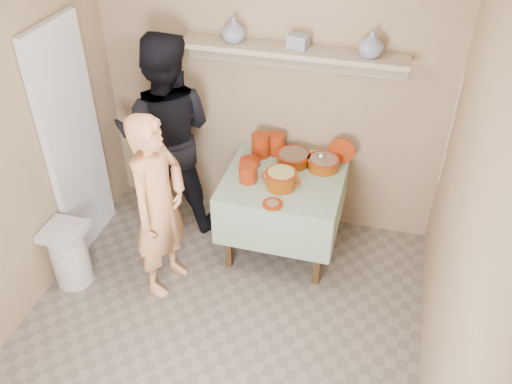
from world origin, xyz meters
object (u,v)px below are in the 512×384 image
(person_helper, at_px, (166,135))
(trash_bin, at_px, (70,255))
(serving_table, at_px, (284,188))
(person_cook, at_px, (159,207))
(cazuela_rice, at_px, (281,178))

(person_helper, xyz_separation_m, trash_bin, (-0.49, -1.00, -0.64))
(serving_table, height_order, trash_bin, serving_table)
(person_cook, distance_m, serving_table, 1.08)
(person_helper, relative_size, cazuela_rice, 5.58)
(person_cook, xyz_separation_m, trash_bin, (-0.76, -0.20, -0.50))
(person_helper, xyz_separation_m, serving_table, (1.09, -0.11, -0.28))
(serving_table, xyz_separation_m, trash_bin, (-1.58, -0.89, -0.36))
(person_cook, xyz_separation_m, cazuela_rice, (0.82, 0.53, 0.06))
(cazuela_rice, bearing_deg, serving_table, 91.45)
(person_helper, height_order, serving_table, person_helper)
(person_helper, distance_m, trash_bin, 1.28)
(trash_bin, bearing_deg, person_cook, 14.66)
(serving_table, bearing_deg, person_cook, -139.93)
(cazuela_rice, bearing_deg, trash_bin, -155.23)
(person_cook, distance_m, trash_bin, 0.93)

